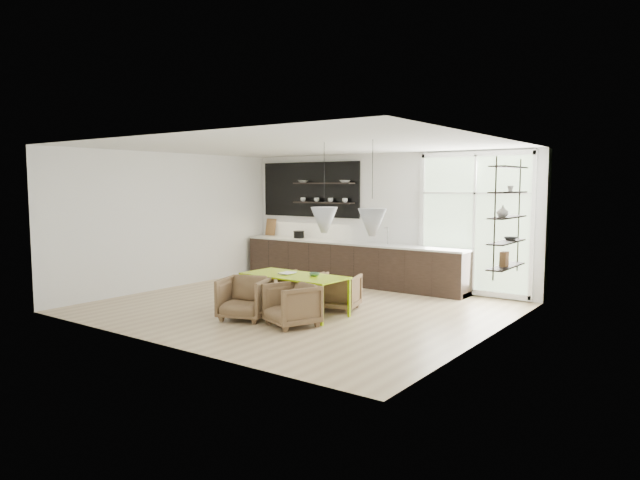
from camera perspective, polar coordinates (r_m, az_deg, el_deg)
The scene contains 11 objects.
room at distance 10.75m, azimuth 3.78°, elevation 1.50°, with size 7.02×6.01×2.91m.
kitchen_run at distance 12.85m, azimuth 2.74°, elevation -1.69°, with size 5.54×0.69×2.75m.
right_shelving at distance 9.62m, azimuth 18.18°, elevation 1.88°, with size 0.26×1.22×1.90m.
dining_table at distance 9.81m, azimuth -2.59°, elevation -3.78°, with size 1.88×0.89×0.68m.
armchair_back_left at distance 10.68m, azimuth -1.83°, elevation -4.78°, with size 0.65×0.67×0.61m, color brown.
armchair_back_right at distance 10.20m, azimuth 1.91°, elevation -5.19°, with size 0.68×0.70×0.64m, color brown.
armchair_front_left at distance 9.55m, azimuth -7.54°, elevation -5.79°, with size 0.75×0.77×0.70m, color brown.
armchair_front_right at distance 9.03m, azimuth -2.85°, elevation -6.49°, with size 0.72×0.74×0.68m, color brown.
wire_stool at distance 10.51m, azimuth -7.65°, elevation -5.01°, with size 0.37×0.37×0.47m.
table_book at distance 9.97m, azimuth -3.80°, elevation -3.28°, with size 0.21×0.29×0.03m, color white.
table_bowl at distance 9.67m, azimuth -0.56°, elevation -3.46°, with size 0.18×0.18×0.06m, color #4A7653.
Camera 1 is at (6.30, -7.97, 2.23)m, focal length 32.00 mm.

